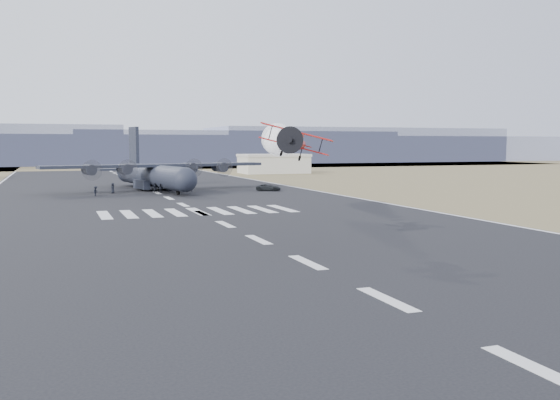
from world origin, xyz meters
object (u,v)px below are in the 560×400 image
crew_c (96,191)px  crew_d (160,189)px  crew_f (155,188)px  support_vehicle (269,187)px  crew_e (113,188)px  crew_h (170,186)px  crew_a (170,188)px  transport_aircraft (153,173)px  aerobatic_biplane (296,142)px  crew_b (165,186)px  crew_g (192,187)px  hangar_right (274,163)px

crew_c → crew_d: crew_d is taller
crew_c → crew_f: size_ratio=0.92×
support_vehicle → crew_e: 28.96m
crew_h → crew_a: bearing=7.9°
crew_e → crew_h: bearing=90.5°
transport_aircraft → crew_c: (-11.57, -10.87, -2.38)m
aerobatic_biplane → crew_h: bearing=105.3°
crew_b → crew_g: bearing=129.6°
hangar_right → crew_h: 75.50m
support_vehicle → crew_e: crew_e is taller
crew_a → crew_f: size_ratio=0.89×
support_vehicle → crew_f: (-21.09, 3.19, 0.26)m
crew_g → crew_a: bearing=100.5°
hangar_right → crew_h: bearing=-124.7°
hangar_right → crew_b: 76.09m
crew_e → crew_f: (7.60, -0.71, -0.01)m
aerobatic_biplane → crew_d: 62.10m
hangar_right → crew_c: size_ratio=12.02×
crew_g → hangar_right: bearing=-24.4°
crew_a → crew_d: size_ratio=0.94×
crew_c → crew_g: size_ratio=1.02×
crew_c → crew_h: crew_h is taller
support_vehicle → crew_g: bearing=108.3°
aerobatic_biplane → crew_h: aerobatic_biplane is taller
transport_aircraft → crew_b: transport_aircraft is taller
crew_a → hangar_right: bearing=-69.5°
crew_b → crew_e: crew_e is taller
crew_d → crew_b: bearing=88.0°
support_vehicle → crew_e: size_ratio=2.56×
support_vehicle → crew_h: bearing=98.4°
support_vehicle → crew_g: 14.62m
crew_e → crew_g: bearing=72.6°
hangar_right → crew_d: 82.05m
crew_f → crew_h: size_ratio=1.02×
transport_aircraft → crew_e: transport_aircraft is taller
aerobatic_biplane → support_vehicle: size_ratio=1.34×
hangar_right → support_vehicle: bearing=-110.2°
aerobatic_biplane → transport_aircraft: size_ratio=0.15×
crew_f → crew_h: crew_f is taller
transport_aircraft → crew_h: bearing=-63.8°
crew_g → aerobatic_biplane: bearing=-177.1°
aerobatic_biplane → crew_f: aerobatic_biplane is taller
transport_aircraft → crew_e: size_ratio=23.19×
hangar_right → crew_f: bearing=-125.4°
support_vehicle → transport_aircraft: bearing=92.1°
support_vehicle → crew_g: (-14.44, 2.30, 0.17)m
crew_d → crew_h: crew_h is taller
aerobatic_biplane → crew_b: size_ratio=3.60×
crew_f → aerobatic_biplane: bearing=65.0°
crew_d → support_vehicle: bearing=15.1°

